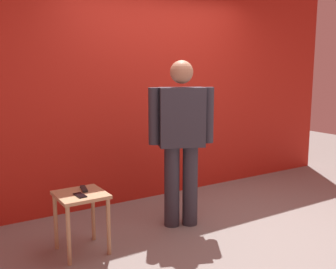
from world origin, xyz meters
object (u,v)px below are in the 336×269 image
(standing_person, at_px, (181,135))
(tv_remote, at_px, (84,189))
(side_table, at_px, (81,205))
(cell_phone, at_px, (80,195))

(standing_person, bearing_deg, tv_remote, 178.22)
(standing_person, xyz_separation_m, tv_remote, (-1.03, 0.03, -0.40))
(side_table, xyz_separation_m, tv_remote, (0.06, 0.08, 0.12))
(side_table, xyz_separation_m, cell_phone, (-0.03, -0.07, 0.11))
(cell_phone, relative_size, tv_remote, 0.85)
(standing_person, bearing_deg, cell_phone, -174.30)
(standing_person, xyz_separation_m, side_table, (-1.09, -0.04, -0.51))
(tv_remote, bearing_deg, side_table, -116.99)
(standing_person, height_order, tv_remote, standing_person)
(standing_person, height_order, side_table, standing_person)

